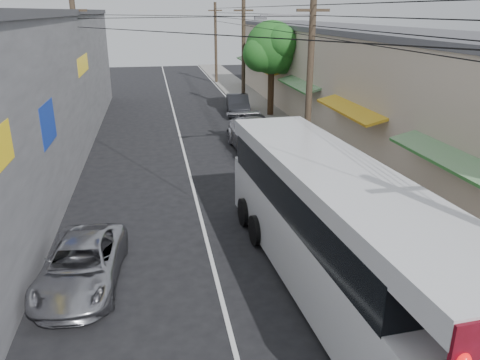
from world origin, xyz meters
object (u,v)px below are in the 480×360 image
object	(u,v)px
jeepney	(82,265)
parked_car_far	(238,105)
pedestrian_near	(359,187)
coach_bus	(333,227)
pedestrian_far	(296,143)
parked_suv	(255,136)
parked_car_mid	(255,124)

from	to	relation	value
jeepney	parked_car_far	distance (m)	23.07
jeepney	pedestrian_near	bearing A→B (deg)	23.51
coach_bus	parked_car_far	xyz separation A→B (m)	(1.61, 22.90, -1.09)
coach_bus	jeepney	bearing A→B (deg)	164.94
jeepney	pedestrian_far	world-z (taller)	pedestrian_far
parked_suv	pedestrian_near	xyz separation A→B (m)	(2.12, -8.60, 0.13)
parked_car_mid	parked_car_far	xyz separation A→B (m)	(0.07, 6.26, 0.01)
parked_car_far	pedestrian_near	distance (m)	18.20
parked_car_mid	pedestrian_far	bearing A→B (deg)	-87.76
coach_bus	pedestrian_far	size ratio (longest dim) A/B	6.91
parked_car_mid	pedestrian_far	distance (m)	5.71
coach_bus	parked_car_mid	bearing A→B (deg)	81.22
parked_suv	parked_car_far	xyz separation A→B (m)	(0.80, 9.55, -0.11)
coach_bus	pedestrian_near	world-z (taller)	coach_bus
jeepney	parked_car_mid	bearing A→B (deg)	65.84
coach_bus	jeepney	distance (m)	6.90
parked_car_mid	pedestrian_far	world-z (taller)	pedestrian_far
jeepney	pedestrian_near	size ratio (longest dim) A/B	2.68
coach_bus	jeepney	size ratio (longest dim) A/B	2.73
parked_suv	pedestrian_far	xyz separation A→B (m)	(1.60, -2.34, 0.17)
parked_car_far	pedestrian_far	world-z (taller)	pedestrian_far
parked_suv	parked_car_mid	world-z (taller)	parked_suv
parked_car_mid	pedestrian_near	bearing A→B (deg)	-89.88
coach_bus	parked_car_far	bearing A→B (deg)	82.48
jeepney	pedestrian_far	size ratio (longest dim) A/B	2.53
parked_car_far	jeepney	bearing A→B (deg)	-104.91
parked_suv	parked_car_mid	size ratio (longest dim) A/B	1.39
parked_car_mid	pedestrian_far	xyz separation A→B (m)	(0.87, -5.63, 0.30)
pedestrian_near	parked_car_mid	bearing A→B (deg)	-83.28
pedestrian_near	pedestrian_far	distance (m)	6.28
coach_bus	parked_suv	xyz separation A→B (m)	(0.81, 13.35, -0.97)
parked_suv	parked_car_far	size ratio (longest dim) A/B	1.32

